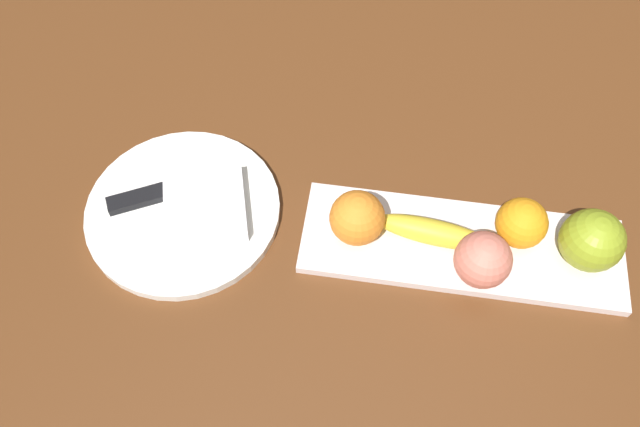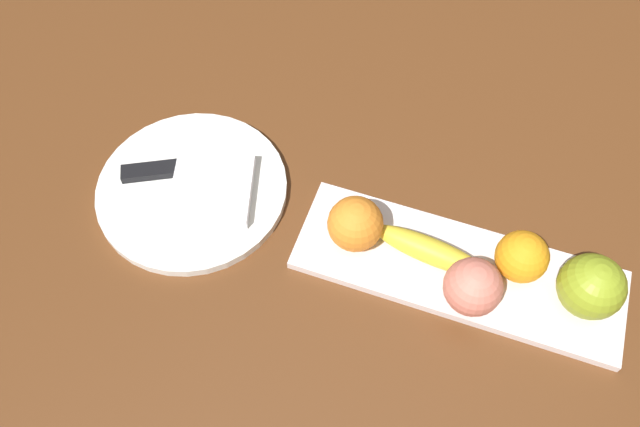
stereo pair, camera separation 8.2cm
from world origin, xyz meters
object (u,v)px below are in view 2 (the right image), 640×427
(folded_napkin, at_px, (212,189))
(orange_near_banana, at_px, (355,224))
(dinner_plate, at_px, (192,189))
(knife, at_px, (166,170))
(fruit_tray, at_px, (458,270))
(banana, at_px, (430,251))
(apple, at_px, (591,287))
(peach, at_px, (473,287))
(orange_near_apple, at_px, (522,257))

(folded_napkin, bearing_deg, orange_near_banana, -0.81)
(dinner_plate, height_order, knife, knife)
(fruit_tray, xyz_separation_m, orange_near_banana, (-0.14, -0.00, 0.04))
(banana, xyz_separation_m, knife, (-0.37, 0.01, -0.01))
(folded_napkin, bearing_deg, dinner_plate, -180.00)
(apple, distance_m, knife, 0.56)
(orange_near_banana, height_order, dinner_plate, orange_near_banana)
(fruit_tray, xyz_separation_m, dinner_plate, (-0.37, -0.00, 0.00))
(fruit_tray, xyz_separation_m, knife, (-0.41, 0.01, 0.01))
(apple, bearing_deg, peach, -161.29)
(apple, height_order, dinner_plate, apple)
(fruit_tray, distance_m, dinner_plate, 0.37)
(fruit_tray, relative_size, banana, 2.71)
(orange_near_apple, height_order, peach, peach)
(fruit_tray, height_order, dinner_plate, same)
(fruit_tray, height_order, orange_near_banana, orange_near_banana)
(knife, bearing_deg, apple, -28.13)
(knife, bearing_deg, orange_near_banana, -30.41)
(dinner_plate, bearing_deg, banana, 0.30)
(orange_near_banana, height_order, folded_napkin, orange_near_banana)
(apple, height_order, knife, apple)
(banana, distance_m, orange_near_banana, 0.10)
(apple, height_order, peach, apple)
(orange_near_apple, bearing_deg, dinner_plate, -177.18)
(dinner_plate, distance_m, knife, 0.04)
(fruit_tray, bearing_deg, dinner_plate, -180.00)
(apple, bearing_deg, orange_near_apple, 168.56)
(fruit_tray, height_order, orange_near_apple, orange_near_apple)
(folded_napkin, bearing_deg, apple, 0.57)
(banana, bearing_deg, orange_near_banana, -170.68)
(knife, bearing_deg, orange_near_apple, -26.24)
(apple, relative_size, peach, 1.12)
(apple, relative_size, folded_napkin, 0.73)
(orange_near_banana, distance_m, folded_napkin, 0.20)
(orange_near_apple, height_order, orange_near_banana, orange_near_banana)
(apple, relative_size, dinner_plate, 0.30)
(orange_near_apple, height_order, knife, orange_near_apple)
(orange_near_apple, xyz_separation_m, orange_near_banana, (-0.20, -0.02, 0.00))
(fruit_tray, xyz_separation_m, banana, (-0.04, 0.00, 0.02))
(apple, xyz_separation_m, dinner_plate, (-0.52, -0.00, -0.05))
(banana, bearing_deg, folded_napkin, -173.05)
(banana, distance_m, peach, 0.07)
(apple, height_order, orange_near_apple, apple)
(folded_napkin, distance_m, knife, 0.08)
(orange_near_apple, bearing_deg, fruit_tray, -162.19)
(peach, bearing_deg, knife, 173.33)
(apple, bearing_deg, orange_near_banana, -178.46)
(fruit_tray, height_order, banana, banana)
(fruit_tray, xyz_separation_m, folded_napkin, (-0.34, 0.00, 0.02))
(banana, relative_size, peach, 2.16)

